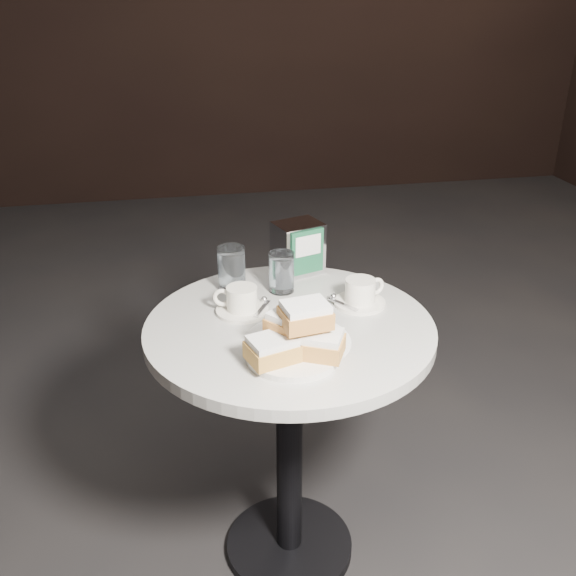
{
  "coord_description": "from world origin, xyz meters",
  "views": [
    {
      "loc": [
        -0.27,
        -1.33,
        1.48
      ],
      "look_at": [
        0.0,
        0.02,
        0.83
      ],
      "focal_mm": 40.0,
      "sensor_mm": 36.0,
      "label": 1
    }
  ],
  "objects_px": {
    "coffee_cup_left": "(241,301)",
    "water_glass_left": "(232,269)",
    "water_glass_right": "(282,273)",
    "coffee_cup_right": "(360,294)",
    "cafe_table": "(290,392)",
    "napkin_dispenser": "(298,248)",
    "beignet_plate": "(296,339)"
  },
  "relations": [
    {
      "from": "coffee_cup_left",
      "to": "water_glass_right",
      "type": "xyz_separation_m",
      "value": [
        0.12,
        0.1,
        0.02
      ]
    },
    {
      "from": "beignet_plate",
      "to": "water_glass_left",
      "type": "bearing_deg",
      "value": 104.06
    },
    {
      "from": "beignet_plate",
      "to": "coffee_cup_right",
      "type": "relative_size",
      "value": 1.37
    },
    {
      "from": "beignet_plate",
      "to": "coffee_cup_right",
      "type": "bearing_deg",
      "value": 46.48
    },
    {
      "from": "water_glass_left",
      "to": "water_glass_right",
      "type": "bearing_deg",
      "value": -17.17
    },
    {
      "from": "cafe_table",
      "to": "beignet_plate",
      "type": "xyz_separation_m",
      "value": [
        -0.02,
        -0.16,
        0.25
      ]
    },
    {
      "from": "cafe_table",
      "to": "napkin_dispenser",
      "type": "height_order",
      "value": "napkin_dispenser"
    },
    {
      "from": "beignet_plate",
      "to": "coffee_cup_left",
      "type": "relative_size",
      "value": 1.41
    },
    {
      "from": "coffee_cup_left",
      "to": "water_glass_left",
      "type": "bearing_deg",
      "value": 108.08
    },
    {
      "from": "water_glass_left",
      "to": "beignet_plate",
      "type": "bearing_deg",
      "value": -75.94
    },
    {
      "from": "beignet_plate",
      "to": "napkin_dispenser",
      "type": "distance_m",
      "value": 0.47
    },
    {
      "from": "beignet_plate",
      "to": "water_glass_right",
      "type": "xyz_separation_m",
      "value": [
        0.03,
        0.34,
        0.0
      ]
    },
    {
      "from": "cafe_table",
      "to": "napkin_dispenser",
      "type": "xyz_separation_m",
      "value": [
        0.08,
        0.3,
        0.27
      ]
    },
    {
      "from": "cafe_table",
      "to": "beignet_plate",
      "type": "relative_size",
      "value": 3.27
    },
    {
      "from": "coffee_cup_left",
      "to": "napkin_dispenser",
      "type": "bearing_deg",
      "value": 63.98
    },
    {
      "from": "beignet_plate",
      "to": "coffee_cup_left",
      "type": "xyz_separation_m",
      "value": [
        -0.09,
        0.24,
        -0.02
      ]
    },
    {
      "from": "coffee_cup_right",
      "to": "beignet_plate",
      "type": "bearing_deg",
      "value": -151.56
    },
    {
      "from": "coffee_cup_left",
      "to": "napkin_dispenser",
      "type": "height_order",
      "value": "napkin_dispenser"
    },
    {
      "from": "beignet_plate",
      "to": "coffee_cup_left",
      "type": "bearing_deg",
      "value": 110.23
    },
    {
      "from": "cafe_table",
      "to": "water_glass_right",
      "type": "relative_size",
      "value": 6.87
    },
    {
      "from": "coffee_cup_left",
      "to": "water_glass_left",
      "type": "distance_m",
      "value": 0.14
    },
    {
      "from": "coffee_cup_left",
      "to": "napkin_dispenser",
      "type": "distance_m",
      "value": 0.29
    },
    {
      "from": "beignet_plate",
      "to": "coffee_cup_left",
      "type": "distance_m",
      "value": 0.26
    },
    {
      "from": "water_glass_right",
      "to": "water_glass_left",
      "type": "bearing_deg",
      "value": 162.83
    },
    {
      "from": "coffee_cup_left",
      "to": "water_glass_right",
      "type": "relative_size",
      "value": 1.48
    },
    {
      "from": "coffee_cup_left",
      "to": "coffee_cup_right",
      "type": "relative_size",
      "value": 0.97
    },
    {
      "from": "water_glass_right",
      "to": "napkin_dispenser",
      "type": "relative_size",
      "value": 0.73
    },
    {
      "from": "beignet_plate",
      "to": "water_glass_left",
      "type": "xyz_separation_m",
      "value": [
        -0.1,
        0.38,
        0.01
      ]
    },
    {
      "from": "coffee_cup_right",
      "to": "water_glass_right",
      "type": "xyz_separation_m",
      "value": [
        -0.18,
        0.12,
        0.02
      ]
    },
    {
      "from": "beignet_plate",
      "to": "napkin_dispenser",
      "type": "xyz_separation_m",
      "value": [
        0.1,
        0.45,
        0.02
      ]
    },
    {
      "from": "cafe_table",
      "to": "water_glass_left",
      "type": "bearing_deg",
      "value": 116.91
    },
    {
      "from": "cafe_table",
      "to": "beignet_plate",
      "type": "bearing_deg",
      "value": -96.27
    }
  ]
}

